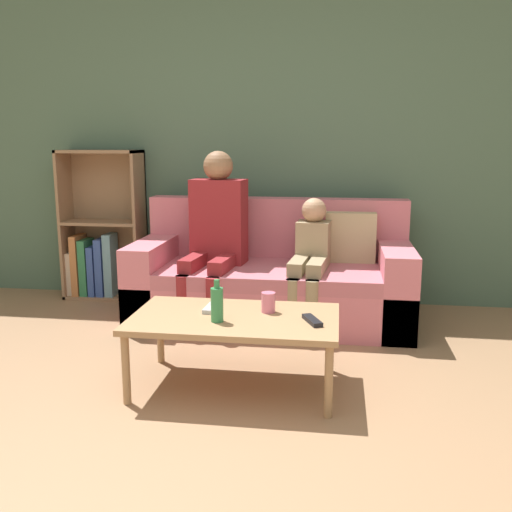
{
  "coord_description": "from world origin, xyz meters",
  "views": [
    {
      "loc": [
        0.57,
        -1.87,
        1.27
      ],
      "look_at": [
        0.09,
        1.47,
        0.59
      ],
      "focal_mm": 40.0,
      "sensor_mm": 36.0,
      "label": 1
    }
  ],
  "objects_px": {
    "couch": "(273,281)",
    "bottle": "(217,304)",
    "coffee_table": "(235,322)",
    "person_child": "(310,256)",
    "tv_remote_0": "(312,320)",
    "tv_remote_1": "(211,308)",
    "cup_near": "(268,302)",
    "bookshelf": "(101,241)",
    "person_adult": "(216,226)"
  },
  "relations": [
    {
      "from": "tv_remote_1",
      "to": "bottle",
      "type": "xyz_separation_m",
      "value": [
        0.08,
        -0.19,
        0.08
      ]
    },
    {
      "from": "cup_near",
      "to": "tv_remote_1",
      "type": "height_order",
      "value": "cup_near"
    },
    {
      "from": "coffee_table",
      "to": "person_adult",
      "type": "distance_m",
      "value": 1.22
    },
    {
      "from": "person_adult",
      "to": "person_child",
      "type": "bearing_deg",
      "value": 0.81
    },
    {
      "from": "person_adult",
      "to": "cup_near",
      "type": "xyz_separation_m",
      "value": [
        0.5,
        -1.03,
        -0.24
      ]
    },
    {
      "from": "coffee_table",
      "to": "person_child",
      "type": "xyz_separation_m",
      "value": [
        0.33,
        1.06,
        0.15
      ]
    },
    {
      "from": "coffee_table",
      "to": "person_adult",
      "type": "height_order",
      "value": "person_adult"
    },
    {
      "from": "bottle",
      "to": "person_adult",
      "type": "bearing_deg",
      "value": 102.33
    },
    {
      "from": "bookshelf",
      "to": "tv_remote_1",
      "type": "xyz_separation_m",
      "value": [
        1.26,
        -1.51,
        -0.07
      ]
    },
    {
      "from": "coffee_table",
      "to": "tv_remote_1",
      "type": "xyz_separation_m",
      "value": [
        -0.15,
        0.09,
        0.05
      ]
    },
    {
      "from": "bookshelf",
      "to": "tv_remote_1",
      "type": "bearing_deg",
      "value": -50.19
    },
    {
      "from": "cup_near",
      "to": "tv_remote_0",
      "type": "height_order",
      "value": "cup_near"
    },
    {
      "from": "bookshelf",
      "to": "tv_remote_0",
      "type": "bearing_deg",
      "value": -42.41
    },
    {
      "from": "bookshelf",
      "to": "tv_remote_0",
      "type": "distance_m",
      "value": 2.45
    },
    {
      "from": "person_child",
      "to": "tv_remote_1",
      "type": "distance_m",
      "value": 1.08
    },
    {
      "from": "couch",
      "to": "cup_near",
      "type": "relative_size",
      "value": 18.29
    },
    {
      "from": "bookshelf",
      "to": "cup_near",
      "type": "xyz_separation_m",
      "value": [
        1.57,
        -1.51,
        -0.03
      ]
    },
    {
      "from": "coffee_table",
      "to": "person_child",
      "type": "relative_size",
      "value": 1.2
    },
    {
      "from": "bottle",
      "to": "tv_remote_0",
      "type": "bearing_deg",
      "value": 6.25
    },
    {
      "from": "tv_remote_1",
      "to": "bottle",
      "type": "bearing_deg",
      "value": -65.46
    },
    {
      "from": "tv_remote_1",
      "to": "bottle",
      "type": "height_order",
      "value": "bottle"
    },
    {
      "from": "person_child",
      "to": "tv_remote_0",
      "type": "bearing_deg",
      "value": -81.03
    },
    {
      "from": "bookshelf",
      "to": "bottle",
      "type": "xyz_separation_m",
      "value": [
        1.34,
        -1.7,
        0.01
      ]
    },
    {
      "from": "coffee_table",
      "to": "tv_remote_0",
      "type": "distance_m",
      "value": 0.41
    },
    {
      "from": "tv_remote_1",
      "to": "person_child",
      "type": "bearing_deg",
      "value": 66.23
    },
    {
      "from": "bookshelf",
      "to": "person_child",
      "type": "height_order",
      "value": "bookshelf"
    },
    {
      "from": "cup_near",
      "to": "bottle",
      "type": "height_order",
      "value": "bottle"
    },
    {
      "from": "person_child",
      "to": "bottle",
      "type": "distance_m",
      "value": 1.23
    },
    {
      "from": "cup_near",
      "to": "person_adult",
      "type": "bearing_deg",
      "value": 115.94
    },
    {
      "from": "tv_remote_0",
      "to": "bottle",
      "type": "bearing_deg",
      "value": 162.28
    },
    {
      "from": "couch",
      "to": "person_child",
      "type": "distance_m",
      "value": 0.37
    },
    {
      "from": "bookshelf",
      "to": "bottle",
      "type": "height_order",
      "value": "bookshelf"
    },
    {
      "from": "bookshelf",
      "to": "person_child",
      "type": "distance_m",
      "value": 1.82
    },
    {
      "from": "coffee_table",
      "to": "cup_near",
      "type": "bearing_deg",
      "value": 29.63
    },
    {
      "from": "tv_remote_0",
      "to": "tv_remote_1",
      "type": "distance_m",
      "value": 0.56
    },
    {
      "from": "bottle",
      "to": "person_child",
      "type": "bearing_deg",
      "value": 70.89
    },
    {
      "from": "tv_remote_1",
      "to": "couch",
      "type": "bearing_deg",
      "value": 81.78
    },
    {
      "from": "cup_near",
      "to": "tv_remote_0",
      "type": "distance_m",
      "value": 0.28
    },
    {
      "from": "person_child",
      "to": "cup_near",
      "type": "relative_size",
      "value": 8.32
    },
    {
      "from": "tv_remote_0",
      "to": "cup_near",
      "type": "bearing_deg",
      "value": 124.9
    },
    {
      "from": "tv_remote_0",
      "to": "bottle",
      "type": "distance_m",
      "value": 0.48
    },
    {
      "from": "bookshelf",
      "to": "tv_remote_0",
      "type": "xyz_separation_m",
      "value": [
        1.81,
        -1.65,
        -0.07
      ]
    },
    {
      "from": "coffee_table",
      "to": "cup_near",
      "type": "height_order",
      "value": "cup_near"
    },
    {
      "from": "couch",
      "to": "bottle",
      "type": "xyz_separation_m",
      "value": [
        -0.13,
        -1.3,
        0.2
      ]
    },
    {
      "from": "couch",
      "to": "person_adult",
      "type": "xyz_separation_m",
      "value": [
        -0.4,
        -0.07,
        0.4
      ]
    },
    {
      "from": "tv_remote_0",
      "to": "tv_remote_1",
      "type": "relative_size",
      "value": 1.02
    },
    {
      "from": "bookshelf",
      "to": "coffee_table",
      "type": "distance_m",
      "value": 2.13
    },
    {
      "from": "couch",
      "to": "person_child",
      "type": "relative_size",
      "value": 2.2
    },
    {
      "from": "person_child",
      "to": "tv_remote_1",
      "type": "height_order",
      "value": "person_child"
    },
    {
      "from": "coffee_table",
      "to": "bottle",
      "type": "xyz_separation_m",
      "value": [
        -0.07,
        -0.1,
        0.13
      ]
    }
  ]
}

